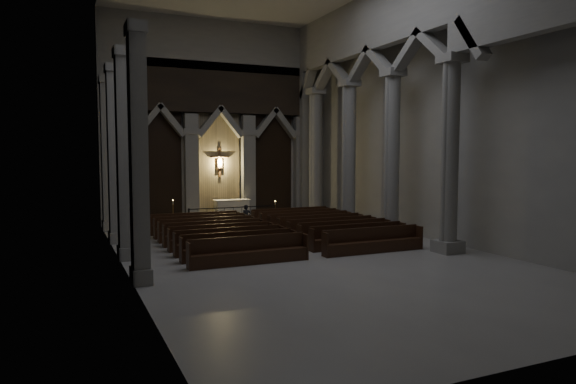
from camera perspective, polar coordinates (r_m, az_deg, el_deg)
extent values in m
plane|color=#A09D98|center=(21.29, 1.44, -6.70)|extent=(24.00, 24.00, 0.00)
cube|color=#99978F|center=(32.21, -7.81, 7.74)|extent=(14.00, 0.10, 12.00)
cube|color=#99978F|center=(11.45, 28.98, 13.42)|extent=(14.00, 0.10, 12.00)
cube|color=#99978F|center=(19.08, -18.20, 9.90)|extent=(0.10, 24.00, 12.00)
cube|color=#99978F|center=(24.79, 16.42, 8.62)|extent=(0.10, 24.00, 12.00)
cube|color=gray|center=(30.60, -17.26, 2.51)|extent=(0.80, 0.50, 6.40)
cube|color=gray|center=(30.83, -17.13, -2.97)|extent=(1.05, 0.70, 0.50)
cube|color=gray|center=(30.61, -17.35, 6.54)|extent=(1.00, 0.65, 0.35)
cube|color=gray|center=(31.22, -10.68, 2.67)|extent=(0.80, 0.50, 6.40)
cube|color=gray|center=(31.45, -10.60, -2.71)|extent=(1.05, 0.70, 0.50)
cube|color=gray|center=(31.24, -10.73, 6.61)|extent=(1.00, 0.65, 0.35)
cube|color=gray|center=(32.24, -4.43, 2.78)|extent=(0.80, 0.50, 6.40)
cube|color=gray|center=(32.46, -4.40, -2.43)|extent=(1.05, 0.70, 0.50)
cube|color=gray|center=(32.25, -4.45, 6.60)|extent=(1.00, 0.65, 0.35)
cube|color=gray|center=(33.61, 1.37, 2.86)|extent=(0.80, 0.50, 6.40)
cube|color=gray|center=(33.82, 1.36, -2.14)|extent=(1.05, 0.70, 0.50)
cube|color=gray|center=(33.62, 1.38, 6.52)|extent=(1.00, 0.65, 0.35)
cube|color=black|center=(31.20, -14.05, 3.16)|extent=(2.60, 0.15, 7.00)
cube|color=#978461|center=(32.01, -7.69, 3.28)|extent=(2.60, 0.15, 7.00)
cube|color=black|center=(33.20, -1.70, 3.36)|extent=(2.60, 0.15, 7.00)
cube|color=black|center=(31.91, -7.59, 11.38)|extent=(12.00, 0.50, 3.00)
cube|color=gray|center=(30.51, -18.81, 4.91)|extent=(1.60, 0.50, 9.00)
cube|color=gray|center=(33.95, 2.60, 5.07)|extent=(1.60, 0.50, 9.00)
cube|color=gray|center=(32.31, -7.64, 15.78)|extent=(14.00, 0.50, 3.00)
plane|color=#FFC672|center=(31.98, -7.67, 3.28)|extent=(1.50, 0.00, 1.50)
cube|color=brown|center=(31.90, -7.62, 3.28)|extent=(0.13, 0.08, 1.80)
cube|color=brown|center=(31.89, -7.63, 3.91)|extent=(1.10, 0.08, 0.13)
cube|color=tan|center=(31.84, -7.59, 3.19)|extent=(0.26, 0.10, 0.60)
sphere|color=tan|center=(31.84, -7.60, 3.91)|extent=(0.17, 0.17, 0.17)
cylinder|color=tan|center=(31.76, -8.05, 3.85)|extent=(0.45, 0.08, 0.08)
cylinder|color=tan|center=(31.91, -7.15, 3.86)|extent=(0.45, 0.08, 0.08)
cube|color=gray|center=(32.08, 3.05, -2.50)|extent=(1.00, 1.00, 0.50)
cylinder|color=gray|center=(31.85, 3.08, 4.21)|extent=(0.70, 0.70, 7.50)
cube|color=gray|center=(32.07, 3.11, 11.10)|extent=(0.95, 0.95, 0.35)
cube|color=gray|center=(28.60, 6.69, -3.37)|extent=(1.00, 1.00, 0.50)
cylinder|color=gray|center=(28.34, 6.76, 4.16)|extent=(0.70, 0.70, 7.50)
cube|color=gray|center=(28.59, 6.83, 11.90)|extent=(0.95, 0.95, 0.35)
cube|color=gray|center=(25.28, 11.33, -4.45)|extent=(1.00, 1.00, 0.50)
cylinder|color=gray|center=(24.99, 11.46, 4.08)|extent=(0.70, 0.70, 7.50)
cube|color=gray|center=(25.27, 11.59, 12.85)|extent=(0.95, 0.95, 0.35)
cube|color=gray|center=(22.18, 17.33, -5.80)|extent=(1.00, 1.00, 0.50)
cylinder|color=gray|center=(21.85, 17.55, 3.93)|extent=(0.70, 0.70, 7.50)
cube|color=gray|center=(22.17, 17.79, 13.93)|extent=(0.95, 0.95, 0.35)
cube|color=gray|center=(24.65, 13.84, 19.56)|extent=(0.55, 24.00, 2.80)
cube|color=gray|center=(33.56, 1.60, 5.25)|extent=(0.55, 1.20, 9.20)
cube|color=gray|center=(28.72, -19.33, -3.55)|extent=(0.60, 1.00, 0.50)
cube|color=gray|center=(28.47, -19.53, 3.94)|extent=(0.50, 0.80, 7.50)
cube|color=gray|center=(28.71, -19.73, 11.65)|extent=(0.60, 1.00, 0.35)
cube|color=gray|center=(24.78, -18.58, -4.77)|extent=(0.60, 1.00, 0.50)
cube|color=gray|center=(24.48, -18.80, 3.93)|extent=(0.50, 0.80, 7.50)
cube|color=gray|center=(24.77, -19.02, 12.87)|extent=(0.60, 1.00, 0.35)
cube|color=gray|center=(20.86, -17.55, -6.44)|extent=(0.60, 1.00, 0.50)
cube|color=gray|center=(20.50, -17.79, 3.91)|extent=(0.50, 0.80, 7.50)
cube|color=gray|center=(20.84, -18.04, 14.56)|extent=(0.60, 1.00, 0.35)
cube|color=gray|center=(16.97, -16.02, -8.88)|extent=(0.60, 1.00, 0.50)
cube|color=gray|center=(16.53, -16.29, 3.88)|extent=(0.50, 0.80, 7.50)
cube|color=gray|center=(16.95, -16.58, 17.01)|extent=(0.60, 1.00, 0.35)
cube|color=gray|center=(31.07, -6.97, -3.08)|extent=(8.50, 2.60, 0.15)
cube|color=beige|center=(31.46, -6.26, -1.87)|extent=(2.01, 0.78, 1.06)
cube|color=white|center=(31.40, -6.26, -0.88)|extent=(2.17, 0.87, 0.04)
cube|color=black|center=(29.48, -6.10, -1.71)|extent=(5.14, 0.05, 0.05)
cube|color=black|center=(28.86, -10.96, -2.82)|extent=(0.09, 0.09, 1.03)
cube|color=black|center=(30.41, -1.48, -2.38)|extent=(0.09, 0.09, 1.03)
cylinder|color=black|center=(28.98, -9.97, -2.84)|extent=(0.02, 0.02, 0.95)
cylinder|color=black|center=(29.10, -8.99, -2.80)|extent=(0.02, 0.02, 0.95)
cylinder|color=black|center=(29.24, -8.01, -2.75)|extent=(0.02, 0.02, 0.95)
cylinder|color=black|center=(29.38, -7.05, -2.71)|extent=(0.02, 0.02, 0.95)
cylinder|color=black|center=(29.53, -6.09, -2.66)|extent=(0.02, 0.02, 0.95)
cylinder|color=black|center=(29.69, -5.15, -2.62)|extent=(0.02, 0.02, 0.95)
cylinder|color=black|center=(29.86, -4.21, -2.57)|extent=(0.02, 0.02, 0.95)
cylinder|color=black|center=(30.04, -3.29, -2.53)|extent=(0.02, 0.02, 0.95)
cylinder|color=black|center=(30.22, -2.38, -2.48)|extent=(0.02, 0.02, 0.95)
cylinder|color=#AC7E35|center=(29.25, -12.62, -3.72)|extent=(0.25, 0.25, 0.05)
cylinder|color=#AC7E35|center=(29.17, -12.64, -2.54)|extent=(0.04, 0.04, 1.21)
cylinder|color=#AC7E35|center=(29.11, -12.66, -1.35)|extent=(0.13, 0.13, 0.02)
cylinder|color=beige|center=(29.10, -12.67, -1.13)|extent=(0.05, 0.05, 0.21)
sphere|color=#E0B84E|center=(29.08, -12.67, -0.89)|extent=(0.05, 0.05, 0.05)
cylinder|color=#AC7E35|center=(30.30, -1.43, -3.34)|extent=(0.22, 0.22, 0.04)
cylinder|color=#AC7E35|center=(30.24, -1.43, -2.37)|extent=(0.03, 0.03, 1.03)
cylinder|color=#AC7E35|center=(30.18, -1.43, -1.40)|extent=(0.11, 0.11, 0.02)
cylinder|color=beige|center=(30.17, -1.43, -1.22)|extent=(0.04, 0.04, 0.18)
sphere|color=#E0B84E|center=(30.16, -1.43, -1.01)|extent=(0.04, 0.04, 0.04)
cube|color=black|center=(26.83, -10.21, -3.94)|extent=(4.54, 0.43, 0.49)
cube|color=black|center=(26.96, -10.33, -2.80)|extent=(4.54, 0.08, 0.54)
cube|color=black|center=(26.36, -15.02, -3.63)|extent=(0.06, 0.49, 0.97)
cube|color=black|center=(27.42, -5.60, -3.20)|extent=(0.06, 0.49, 0.97)
cube|color=black|center=(28.58, 0.38, -3.36)|extent=(4.54, 0.43, 0.49)
cube|color=black|center=(28.70, 0.21, -2.29)|extent=(4.54, 0.08, 0.54)
cube|color=black|center=(27.70, -3.91, -3.11)|extent=(0.06, 0.49, 0.97)
cube|color=black|center=(29.54, 4.40, -2.64)|extent=(0.06, 0.49, 0.97)
cube|color=black|center=(25.70, -9.59, -4.29)|extent=(4.54, 0.43, 0.49)
cube|color=black|center=(25.83, -9.72, -3.10)|extent=(4.54, 0.08, 0.54)
cube|color=black|center=(25.21, -14.61, -3.99)|extent=(0.06, 0.49, 0.97)
cube|color=black|center=(26.31, -4.80, -3.51)|extent=(0.06, 0.49, 0.97)
cube|color=black|center=(27.52, 1.39, -3.66)|extent=(4.54, 0.43, 0.49)
cube|color=black|center=(27.64, 1.21, -2.55)|extent=(4.54, 0.08, 0.54)
cube|color=black|center=(26.61, -3.04, -3.42)|extent=(0.06, 0.49, 0.97)
cube|color=black|center=(28.52, 5.52, -2.90)|extent=(0.06, 0.49, 0.97)
cube|color=black|center=(24.58, -8.91, -4.68)|extent=(4.54, 0.43, 0.49)
cube|color=black|center=(24.70, -9.05, -3.44)|extent=(4.54, 0.08, 0.54)
cube|color=black|center=(24.07, -14.15, -4.37)|extent=(0.06, 0.49, 0.97)
cube|color=black|center=(25.22, -3.92, -3.85)|extent=(0.06, 0.49, 0.97)
cube|color=black|center=(26.47, 2.48, -3.98)|extent=(4.54, 0.43, 0.49)
cube|color=black|center=(26.59, 2.29, -2.83)|extent=(4.54, 0.08, 0.54)
cube|color=black|center=(25.52, -2.09, -3.75)|extent=(0.06, 0.49, 0.97)
cube|color=black|center=(27.52, 6.72, -3.18)|extent=(0.06, 0.49, 0.97)
cube|color=black|center=(23.46, -8.16, -5.11)|extent=(4.54, 0.43, 0.49)
cube|color=black|center=(23.58, -8.31, -3.80)|extent=(4.54, 0.08, 0.54)
cube|color=black|center=(22.92, -13.65, -4.80)|extent=(0.06, 0.49, 0.97)
cube|color=black|center=(24.13, -2.96, -4.22)|extent=(0.06, 0.49, 0.97)
cube|color=black|center=(25.44, 3.66, -4.33)|extent=(4.54, 0.43, 0.49)
cube|color=black|center=(25.55, 3.45, -3.13)|extent=(4.54, 0.08, 0.54)
cube|color=black|center=(24.45, -1.07, -4.10)|extent=(0.06, 0.49, 0.97)
cube|color=black|center=(26.52, 8.02, -3.48)|extent=(0.06, 0.49, 0.97)
cube|color=black|center=(22.35, -7.34, -5.57)|extent=(4.54, 0.43, 0.49)
cube|color=black|center=(22.46, -7.50, -4.20)|extent=(4.54, 0.08, 0.54)
cube|color=black|center=(21.78, -13.10, -5.26)|extent=(0.06, 0.49, 0.97)
cube|color=black|center=(23.05, -1.91, -4.62)|extent=(0.06, 0.49, 0.97)
cube|color=black|center=(24.42, 4.94, -4.71)|extent=(4.54, 0.43, 0.49)
cube|color=black|center=(24.52, 4.72, -3.45)|extent=(4.54, 0.08, 0.54)
cube|color=black|center=(23.38, 0.05, -4.49)|extent=(0.06, 0.49, 0.97)
cube|color=black|center=(25.54, 9.41, -3.80)|extent=(0.06, 0.49, 0.97)
cube|color=black|center=(21.24, -6.43, -6.09)|extent=(4.54, 0.43, 0.49)
cube|color=black|center=(21.35, -6.60, -4.64)|extent=(4.54, 0.08, 0.54)
cube|color=black|center=(20.64, -12.48, -5.78)|extent=(0.06, 0.49, 0.97)
cube|color=black|center=(21.98, -0.76, -5.06)|extent=(0.06, 0.49, 0.97)
cube|color=black|center=(23.41, 6.33, -5.11)|extent=(4.54, 0.43, 0.49)
cube|color=black|center=(23.50, 6.09, -3.80)|extent=(4.54, 0.08, 0.54)
cube|color=black|center=(22.32, 1.28, -4.92)|extent=(0.06, 0.49, 0.97)
cube|color=black|center=(24.58, 10.92, -4.14)|extent=(0.06, 0.49, 0.97)
cube|color=black|center=(20.14, -5.41, -6.66)|extent=(4.54, 0.43, 0.49)
cube|color=black|center=(20.24, -5.61, -5.13)|extent=(4.54, 0.08, 0.54)
cube|color=black|center=(19.51, -11.79, -6.36)|extent=(0.06, 0.49, 0.97)
cube|color=black|center=(20.92, 0.51, -5.55)|extent=(0.06, 0.49, 0.97)
cube|color=black|center=(22.42, 7.85, -5.55)|extent=(4.54, 0.43, 0.49)
cube|color=black|center=(22.51, 7.59, -4.18)|extent=(4.54, 0.08, 0.54)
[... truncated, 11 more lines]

